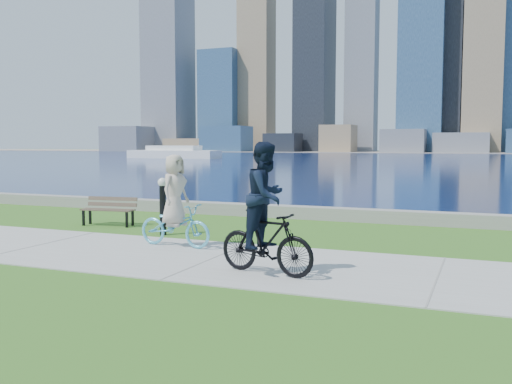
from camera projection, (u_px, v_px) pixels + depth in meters
ground at (211, 260)px, 10.52m from camera, size 320.00×320.00×0.00m
concrete_path at (211, 259)px, 10.52m from camera, size 80.00×3.50×0.02m
seawall at (309, 213)px, 16.23m from camera, size 90.00×0.50×0.35m
bay_water at (451, 159)px, 76.95m from camera, size 320.00×131.00×0.01m
far_shore at (466, 152)px, 130.45m from camera, size 320.00×30.00×0.12m
city_skyline at (443, 55)px, 130.39m from camera, size 180.22×22.46×76.00m
ferry_near at (174, 153)px, 80.83m from camera, size 13.32×3.81×1.81m
park_bench at (109, 208)px, 14.94m from camera, size 1.48×0.66×0.74m
bollard_lamp at (163, 202)px, 13.33m from camera, size 0.22×0.22×1.35m
cyclist_woman at (175, 212)px, 11.75m from camera, size 0.73×1.74×1.90m
cyclist_man at (266, 219)px, 9.23m from camera, size 0.85×1.82×2.16m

